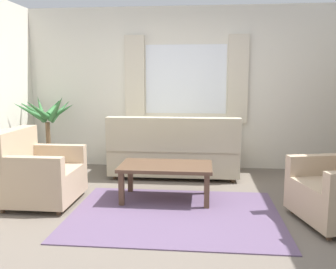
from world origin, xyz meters
The scene contains 8 objects.
ground_plane centered at (0.00, 0.00, 0.00)m, with size 6.24×6.24×0.00m, color #6B6056.
wall_back centered at (0.00, 2.26, 1.30)m, with size 5.32×0.12×2.60m, color silver.
window_with_curtains centered at (0.00, 2.18, 1.45)m, with size 1.98×0.07×1.40m.
area_rug centered at (0.00, 0.00, 0.01)m, with size 2.26×1.69×0.01m, color #604C6B.
couch centered at (-0.14, 1.58, 0.37)m, with size 1.90×0.82×0.92m.
armchair_left centered at (-1.64, 0.23, 0.35)m, with size 0.82×0.84×0.88m.
coffee_table centered at (-0.15, 0.48, 0.38)m, with size 1.10×0.64×0.44m.
potted_plant centered at (-2.14, 1.70, 0.62)m, with size 1.05×1.31×1.26m.
Camera 1 is at (0.29, -3.77, 1.46)m, focal length 39.04 mm.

